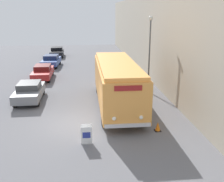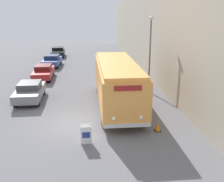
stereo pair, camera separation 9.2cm
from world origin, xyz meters
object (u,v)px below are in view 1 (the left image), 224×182
at_px(streetlamp, 150,44).
at_px(parked_car_near, 29,91).
at_px(traffic_cone, 158,126).
at_px(parked_car_far, 51,60).
at_px(sign_board, 87,135).
at_px(vintage_bus, 117,82).
at_px(parked_car_mid, 43,72).
at_px(parked_car_distant, 57,52).

xyz_separation_m(streetlamp, parked_car_near, (-9.58, -1.26, -3.34)).
relative_size(streetlamp, traffic_cone, 11.44).
bearing_deg(parked_car_far, sign_board, -75.59).
bearing_deg(traffic_cone, vintage_bus, 112.58).
bearing_deg(parked_car_far, traffic_cone, -64.13).
xyz_separation_m(streetlamp, traffic_cone, (-1.25, -7.59, -3.80)).
bearing_deg(traffic_cone, streetlamp, 80.68).
bearing_deg(streetlamp, parked_car_mid, 149.79).
bearing_deg(parked_car_distant, parked_car_mid, -92.59).
bearing_deg(sign_board, streetlamp, 58.62).
distance_m(vintage_bus, traffic_cone, 5.00).
height_order(streetlamp, parked_car_near, streetlamp).
bearing_deg(traffic_cone, parked_car_far, 112.81).
relative_size(vintage_bus, sign_board, 9.58).
distance_m(parked_car_near, traffic_cone, 10.47).
bearing_deg(parked_car_mid, parked_car_far, 88.55).
height_order(sign_board, streetlamp, streetlamp).
bearing_deg(parked_car_distant, sign_board, -83.78).
bearing_deg(parked_car_near, vintage_bus, -17.21).
xyz_separation_m(sign_board, parked_car_far, (-4.14, 20.63, 0.25)).
bearing_deg(vintage_bus, parked_car_distant, 105.79).
distance_m(parked_car_near, parked_car_far, 13.19).
height_order(sign_board, parked_car_distant, parked_car_distant).
bearing_deg(parked_car_distant, streetlamp, -66.16).
distance_m(sign_board, parked_car_near, 8.58).
bearing_deg(streetlamp, parked_car_distant, 116.01).
distance_m(parked_car_distant, traffic_cone, 28.20).
relative_size(streetlamp, parked_car_distant, 1.44).
xyz_separation_m(sign_board, traffic_cone, (4.07, 1.12, -0.23)).
height_order(vintage_bus, streetlamp, streetlamp).
relative_size(parked_car_near, parked_car_distant, 0.98).
xyz_separation_m(vintage_bus, parked_car_far, (-6.38, 15.12, -1.08)).
distance_m(parked_car_near, parked_car_mid, 6.83).
bearing_deg(streetlamp, parked_car_near, -172.48).
relative_size(parked_car_far, parked_car_distant, 1.05).
bearing_deg(parked_car_near, traffic_cone, -37.83).
distance_m(vintage_bus, parked_car_distant, 23.49).
height_order(sign_board, parked_car_mid, parked_car_mid).
xyz_separation_m(vintage_bus, parked_car_distant, (-6.39, 22.58, -1.07)).
relative_size(sign_board, streetlamp, 0.16).
bearing_deg(parked_car_near, parked_car_distant, 89.03).
bearing_deg(parked_car_mid, parked_car_distant, 89.10).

